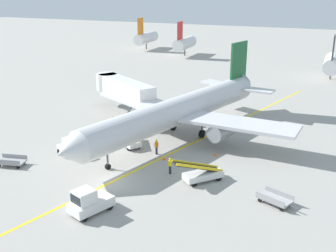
{
  "coord_description": "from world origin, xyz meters",
  "views": [
    {
      "loc": [
        18.82,
        -31.48,
        18.01
      ],
      "look_at": [
        1.71,
        10.4,
        2.5
      ],
      "focal_mm": 45.2,
      "sensor_mm": 36.0,
      "label": 1
    }
  ],
  "objects": [
    {
      "name": "safety_cone_nose_right",
      "position": [
        7.5,
        9.87,
        0.22
      ],
      "size": [
        0.36,
        0.36,
        0.44
      ],
      "primitive_type": "cone",
      "color": "orange",
      "rests_on": "ground"
    },
    {
      "name": "belt_loader_aft_hold",
      "position": [
        8.05,
        3.41,
        0.78
      ],
      "size": [
        4.28,
        4.54,
        2.59
      ],
      "color": "silver",
      "rests_on": "ground"
    },
    {
      "name": "baggage_cart_loaded",
      "position": [
        -11.24,
        -0.63,
        0.47
      ],
      "size": [
        3.84,
        2.13,
        0.94
      ],
      "color": "#A5A5A8",
      "rests_on": "ground"
    },
    {
      "name": "belt_loader_forward_hold",
      "position": [
        -2.75,
        8.98,
        0.78
      ],
      "size": [
        4.8,
        3.91,
        2.59
      ],
      "color": "silver",
      "rests_on": "ground"
    },
    {
      "name": "airliner",
      "position": [
        1.87,
        13.92,
        3.42
      ],
      "size": [
        27.77,
        34.63,
        10.1
      ],
      "color": "silver",
      "rests_on": "ground"
    },
    {
      "name": "baggage_tug_near_wing",
      "position": [
        -7.41,
        3.88,
        0.93
      ],
      "size": [
        2.73,
        2.24,
        2.1
      ],
      "color": "silver",
      "rests_on": "ground"
    },
    {
      "name": "jet_bridge",
      "position": [
        -9.88,
        20.84,
        3.54
      ],
      "size": [
        12.15,
        9.02,
        4.85
      ],
      "color": "silver",
      "rests_on": "ground"
    },
    {
      "name": "ground_plane",
      "position": [
        0.0,
        0.0,
        0.0
      ],
      "size": [
        300.0,
        300.0,
        0.0
      ],
      "primitive_type": "plane",
      "color": "#9E9B93"
    },
    {
      "name": "ground_crew_wing_walker",
      "position": [
        4.65,
        3.75,
        0.91
      ],
      "size": [
        0.36,
        0.24,
        1.7
      ],
      "color": "#26262D",
      "rests_on": "ground"
    },
    {
      "name": "distant_aircraft_mid_left",
      "position": [
        -18.12,
        70.03,
        3.22
      ],
      "size": [
        3.0,
        10.1,
        8.8
      ],
      "color": "silver",
      "rests_on": "ground"
    },
    {
      "name": "distant_aircraft_mid_right",
      "position": [
        17.5,
        54.97,
        3.22
      ],
      "size": [
        3.0,
        10.1,
        8.8
      ],
      "color": "silver",
      "rests_on": "ground"
    },
    {
      "name": "distant_aircraft_far_left",
      "position": [
        -31.88,
        76.4,
        3.22
      ],
      "size": [
        3.0,
        10.1,
        8.8
      ],
      "color": "silver",
      "rests_on": "ground"
    },
    {
      "name": "safety_cone_wingtip_left",
      "position": [
        2.75,
        6.66,
        0.22
      ],
      "size": [
        0.36,
        0.36,
        0.44
      ],
      "primitive_type": "cone",
      "color": "orange",
      "rests_on": "ground"
    },
    {
      "name": "baggage_cart_empty_trailing",
      "position": [
        15.14,
        1.57,
        0.47
      ],
      "size": [
        3.77,
        2.54,
        0.94
      ],
      "color": "#A5A5A8",
      "rests_on": "ground"
    },
    {
      "name": "safety_cone_wingtip_right",
      "position": [
        -6.05,
        14.93,
        0.22
      ],
      "size": [
        0.36,
        0.36,
        0.44
      ],
      "primitive_type": "cone",
      "color": "orange",
      "rests_on": "ground"
    },
    {
      "name": "safety_cone_tail_area",
      "position": [
        -5.13,
        15.54,
        0.22
      ],
      "size": [
        0.36,
        0.36,
        0.44
      ],
      "primitive_type": "cone",
      "color": "orange",
      "rests_on": "ground"
    },
    {
      "name": "taxi_line_yellow",
      "position": [
        1.71,
        5.0,
        0.0
      ],
      "size": [
        23.23,
        76.73,
        0.01
      ],
      "primitive_type": "cube",
      "rotation": [
        0.0,
        0.0,
        -0.29
      ],
      "color": "yellow",
      "rests_on": "ground"
    },
    {
      "name": "safety_cone_nose_left",
      "position": [
        -9.21,
        17.1,
        0.22
      ],
      "size": [
        0.36,
        0.36,
        0.44
      ],
      "primitive_type": "cone",
      "color": "orange",
      "rests_on": "ground"
    },
    {
      "name": "pushback_tug",
      "position": [
        1.29,
        -5.67,
        0.99
      ],
      "size": [
        3.1,
        4.05,
        2.2
      ],
      "color": "silver",
      "rests_on": "ground"
    },
    {
      "name": "ground_crew_marshaller",
      "position": [
        1.41,
        7.82,
        0.91
      ],
      "size": [
        0.36,
        0.24,
        1.7
      ],
      "color": "#26262D",
      "rests_on": "ground"
    }
  ]
}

